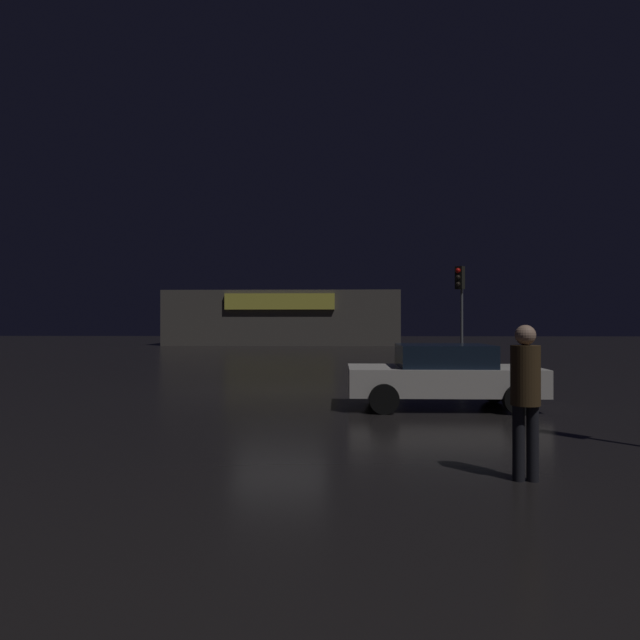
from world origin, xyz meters
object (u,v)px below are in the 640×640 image
Objects in this scene: store_building at (284,318)px; traffic_signal_main at (460,290)px; car_near at (443,375)px; pedestrian at (525,389)px.

store_building is 4.60× the size of traffic_signal_main.
store_building is at bearing 111.56° from traffic_signal_main.
pedestrian reaches higher than car_near.
traffic_signal_main reaches higher than car_near.
car_near is at bearing -104.23° from traffic_signal_main.
pedestrian is (-2.76, -16.16, -2.08)m from traffic_signal_main.
traffic_signal_main is at bearing 75.77° from car_near.
store_building reaches higher than traffic_signal_main.
store_building is at bearing 101.22° from car_near.
store_building is 10.41× the size of pedestrian.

